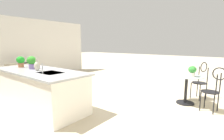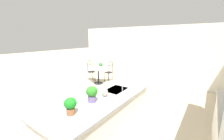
% 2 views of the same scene
% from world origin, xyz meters
% --- Properties ---
extents(ground_plane, '(40.00, 40.00, 0.00)m').
position_xyz_m(ground_plane, '(0.00, 0.00, 0.00)').
color(ground_plane, beige).
extents(wall_left_window, '(0.12, 7.80, 2.70)m').
position_xyz_m(wall_left_window, '(-4.26, 0.00, 1.35)').
color(wall_left_window, silver).
rests_on(wall_left_window, ground).
extents(kitchen_island, '(2.80, 1.06, 0.92)m').
position_xyz_m(kitchen_island, '(0.30, 0.85, 0.46)').
color(kitchen_island, white).
rests_on(kitchen_island, ground).
extents(bistro_table, '(0.80, 0.80, 0.74)m').
position_xyz_m(bistro_table, '(-2.46, -1.63, 0.45)').
color(bistro_table, black).
rests_on(bistro_table, ground).
extents(chair_near_window, '(0.51, 0.44, 1.04)m').
position_xyz_m(chair_near_window, '(-3.08, -1.44, 0.57)').
color(chair_near_window, black).
rests_on(chair_near_window, ground).
extents(chair_by_island, '(0.50, 0.52, 1.04)m').
position_xyz_m(chair_by_island, '(-2.67, -2.31, 0.57)').
color(chair_by_island, black).
rests_on(chair_by_island, ground).
extents(sink_faucet, '(0.02, 0.02, 0.22)m').
position_xyz_m(sink_faucet, '(-0.25, 1.03, 1.03)').
color(sink_faucet, '#B2B5BA').
rests_on(sink_faucet, kitchen_island).
extents(potted_plant_on_table, '(0.19, 0.19, 0.27)m').
position_xyz_m(potted_plant_on_table, '(-2.59, -1.58, 0.89)').
color(potted_plant_on_table, beige).
rests_on(potted_plant_on_table, bistro_table).
extents(potted_plant_counter_far, '(0.21, 0.21, 0.29)m').
position_xyz_m(potted_plant_counter_far, '(1.15, 0.88, 1.09)').
color(potted_plant_counter_far, '#9E603D').
rests_on(potted_plant_counter_far, kitchen_island).
extents(potted_plant_counter_near, '(0.23, 0.23, 0.32)m').
position_xyz_m(potted_plant_counter_near, '(0.60, 0.84, 1.10)').
color(potted_plant_counter_near, '#7A669E').
rests_on(potted_plant_counter_near, kitchen_island).
extents(vase_on_counter, '(0.13, 0.13, 0.29)m').
position_xyz_m(vase_on_counter, '(0.25, 0.89, 1.03)').
color(vase_on_counter, '#BCB29E').
rests_on(vase_on_counter, kitchen_island).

